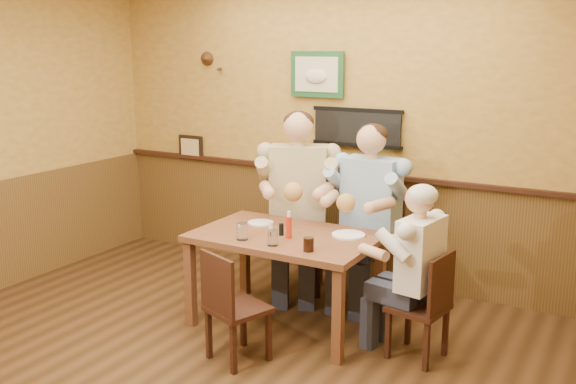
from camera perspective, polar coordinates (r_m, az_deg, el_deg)
name	(u,v)px	position (r m, az deg, el deg)	size (l,w,h in m)	color
room	(195,128)	(3.94, -8.28, 5.63)	(5.02, 5.03, 2.81)	#33200F
dining_table	(286,245)	(5.01, -0.22, -4.76)	(1.40, 0.90, 0.75)	brown
chair_back_left	(298,235)	(5.78, 0.92, -3.87)	(0.47, 0.47, 1.02)	#361B11
chair_back_right	(370,247)	(5.59, 7.28, -4.84)	(0.45, 0.45, 0.97)	#361B11
chair_right_end	(418,305)	(4.67, 11.50, -9.80)	(0.37, 0.37, 0.79)	#361B11
chair_near_side	(238,306)	(4.55, -4.46, -10.04)	(0.37, 0.37, 0.81)	#361B11
diner_tan_shirt	(298,212)	(5.72, 0.93, -1.76)	(0.68, 0.68, 1.46)	#CCBC8C
diner_blue_polo	(370,223)	(5.53, 7.34, -2.78)	(0.64, 0.64, 1.39)	#90B2D8
diner_white_elder	(419,282)	(4.61, 11.60, -7.84)	(0.52, 0.52, 1.13)	white
water_glass_left	(242,231)	(4.84, -4.10, -3.51)	(0.09, 0.09, 0.13)	white
water_glass_mid	(273,238)	(4.69, -1.38, -4.10)	(0.08, 0.08, 0.12)	silver
cola_tumbler	(309,244)	(4.56, 1.85, -4.68)	(0.08, 0.08, 0.10)	black
hot_sauce_bottle	(289,226)	(4.86, 0.08, -3.04)	(0.05, 0.05, 0.19)	red
salt_shaker	(271,227)	(5.04, -1.56, -3.09)	(0.03, 0.03, 0.08)	white
pepper_shaker	(281,229)	(4.94, -0.60, -3.34)	(0.04, 0.04, 0.09)	black
plate_far_left	(261,223)	(5.28, -2.45, -2.75)	(0.21, 0.21, 0.01)	silver
plate_far_right	(349,235)	(4.95, 5.40, -3.81)	(0.26, 0.26, 0.02)	white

